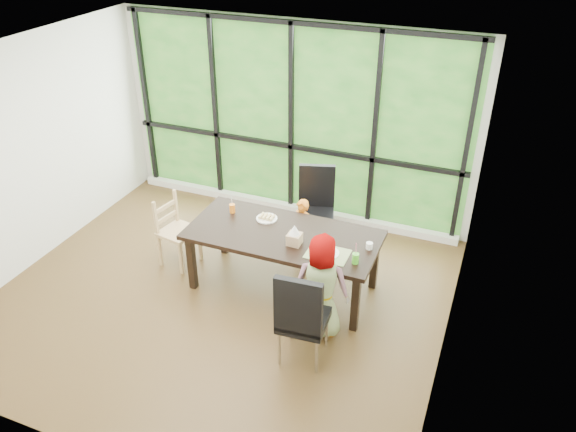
{
  "coord_description": "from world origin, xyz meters",
  "views": [
    {
      "loc": [
        2.65,
        -4.51,
        4.15
      ],
      "look_at": [
        0.7,
        0.34,
        1.05
      ],
      "focal_mm": 35.38,
      "sensor_mm": 36.0,
      "label": 1
    }
  ],
  "objects_px": {
    "child_older": "(320,286)",
    "white_mug": "(369,246)",
    "orange_cup": "(232,208)",
    "chair_window_leather": "(316,210)",
    "dining_table": "(283,261)",
    "child_toddler": "(302,231)",
    "tissue_box": "(294,239)",
    "plate_near": "(327,253)",
    "chair_interior_leather": "(304,314)",
    "chair_end_beech": "(178,232)",
    "plate_far": "(267,218)",
    "green_cup": "(355,258)"
  },
  "relations": [
    {
      "from": "chair_window_leather",
      "to": "plate_near",
      "type": "relative_size",
      "value": 4.08
    },
    {
      "from": "chair_window_leather",
      "to": "plate_far",
      "type": "distance_m",
      "value": 0.86
    },
    {
      "from": "white_mug",
      "to": "chair_end_beech",
      "type": "bearing_deg",
      "value": -178.41
    },
    {
      "from": "child_older",
      "to": "chair_end_beech",
      "type": "bearing_deg",
      "value": -24.26
    },
    {
      "from": "chair_window_leather",
      "to": "child_toddler",
      "type": "xyz_separation_m",
      "value": [
        -0.05,
        -0.37,
        -0.11
      ]
    },
    {
      "from": "child_older",
      "to": "white_mug",
      "type": "bearing_deg",
      "value": -127.81
    },
    {
      "from": "child_toddler",
      "to": "orange_cup",
      "type": "height_order",
      "value": "orange_cup"
    },
    {
      "from": "dining_table",
      "to": "orange_cup",
      "type": "height_order",
      "value": "orange_cup"
    },
    {
      "from": "child_toddler",
      "to": "chair_end_beech",
      "type": "bearing_deg",
      "value": -133.16
    },
    {
      "from": "chair_window_leather",
      "to": "orange_cup",
      "type": "xyz_separation_m",
      "value": [
        -0.79,
        -0.76,
        0.26
      ]
    },
    {
      "from": "chair_window_leather",
      "to": "child_older",
      "type": "bearing_deg",
      "value": -86.28
    },
    {
      "from": "chair_interior_leather",
      "to": "chair_end_beech",
      "type": "relative_size",
      "value": 1.2
    },
    {
      "from": "dining_table",
      "to": "green_cup",
      "type": "distance_m",
      "value": 1.04
    },
    {
      "from": "dining_table",
      "to": "chair_window_leather",
      "type": "distance_m",
      "value": 0.98
    },
    {
      "from": "dining_table",
      "to": "chair_interior_leather",
      "type": "xyz_separation_m",
      "value": [
        0.61,
        -0.97,
        0.17
      ]
    },
    {
      "from": "plate_near",
      "to": "orange_cup",
      "type": "height_order",
      "value": "orange_cup"
    },
    {
      "from": "dining_table",
      "to": "plate_near",
      "type": "height_order",
      "value": "plate_near"
    },
    {
      "from": "white_mug",
      "to": "child_older",
      "type": "bearing_deg",
      "value": -118.75
    },
    {
      "from": "chair_interior_leather",
      "to": "child_toddler",
      "type": "height_order",
      "value": "chair_interior_leather"
    },
    {
      "from": "orange_cup",
      "to": "chair_window_leather",
      "type": "bearing_deg",
      "value": 44.21
    },
    {
      "from": "chair_end_beech",
      "to": "tissue_box",
      "type": "bearing_deg",
      "value": -85.06
    },
    {
      "from": "child_toddler",
      "to": "tissue_box",
      "type": "bearing_deg",
      "value": -52.22
    },
    {
      "from": "plate_near",
      "to": "white_mug",
      "type": "xyz_separation_m",
      "value": [
        0.39,
        0.26,
        0.03
      ]
    },
    {
      "from": "chair_interior_leather",
      "to": "plate_near",
      "type": "relative_size",
      "value": 4.08
    },
    {
      "from": "chair_end_beech",
      "to": "plate_far",
      "type": "bearing_deg",
      "value": -68.22
    },
    {
      "from": "child_older",
      "to": "tissue_box",
      "type": "distance_m",
      "value": 0.64
    },
    {
      "from": "chair_window_leather",
      "to": "plate_near",
      "type": "xyz_separation_m",
      "value": [
        0.53,
        -1.17,
        0.22
      ]
    },
    {
      "from": "chair_window_leather",
      "to": "plate_far",
      "type": "height_order",
      "value": "chair_window_leather"
    },
    {
      "from": "chair_window_leather",
      "to": "tissue_box",
      "type": "relative_size",
      "value": 7.31
    },
    {
      "from": "plate_near",
      "to": "orange_cup",
      "type": "bearing_deg",
      "value": 162.88
    },
    {
      "from": "chair_end_beech",
      "to": "plate_near",
      "type": "distance_m",
      "value": 2.0
    },
    {
      "from": "dining_table",
      "to": "chair_end_beech",
      "type": "relative_size",
      "value": 2.4
    },
    {
      "from": "chair_interior_leather",
      "to": "orange_cup",
      "type": "distance_m",
      "value": 1.81
    },
    {
      "from": "child_older",
      "to": "dining_table",
      "type": "bearing_deg",
      "value": -50.28
    },
    {
      "from": "chair_interior_leather",
      "to": "plate_near",
      "type": "height_order",
      "value": "chair_interior_leather"
    },
    {
      "from": "chair_end_beech",
      "to": "child_older",
      "type": "xyz_separation_m",
      "value": [
        2.02,
        -0.55,
        0.14
      ]
    },
    {
      "from": "chair_interior_leather",
      "to": "white_mug",
      "type": "bearing_deg",
      "value": -113.66
    },
    {
      "from": "chair_interior_leather",
      "to": "orange_cup",
      "type": "relative_size",
      "value": 10.0
    },
    {
      "from": "child_older",
      "to": "plate_far",
      "type": "distance_m",
      "value": 1.22
    },
    {
      "from": "dining_table",
      "to": "child_older",
      "type": "xyz_separation_m",
      "value": [
        0.64,
        -0.56,
        0.22
      ]
    },
    {
      "from": "dining_table",
      "to": "green_cup",
      "type": "xyz_separation_m",
      "value": [
        0.91,
        -0.25,
        0.43
      ]
    },
    {
      "from": "tissue_box",
      "to": "dining_table",
      "type": "bearing_deg",
      "value": 141.65
    },
    {
      "from": "child_older",
      "to": "orange_cup",
      "type": "bearing_deg",
      "value": -38.12
    },
    {
      "from": "dining_table",
      "to": "orange_cup",
      "type": "relative_size",
      "value": 19.98
    },
    {
      "from": "child_toddler",
      "to": "tissue_box",
      "type": "xyz_separation_m",
      "value": [
        0.2,
        -0.76,
        0.39
      ]
    },
    {
      "from": "tissue_box",
      "to": "child_toddler",
      "type": "bearing_deg",
      "value": 104.68
    },
    {
      "from": "dining_table",
      "to": "chair_interior_leather",
      "type": "relative_size",
      "value": 2.0
    },
    {
      "from": "chair_window_leather",
      "to": "green_cup",
      "type": "distance_m",
      "value": 1.52
    },
    {
      "from": "plate_near",
      "to": "chair_end_beech",
      "type": "bearing_deg",
      "value": 174.41
    },
    {
      "from": "child_toddler",
      "to": "orange_cup",
      "type": "xyz_separation_m",
      "value": [
        -0.73,
        -0.39,
        0.38
      ]
    }
  ]
}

